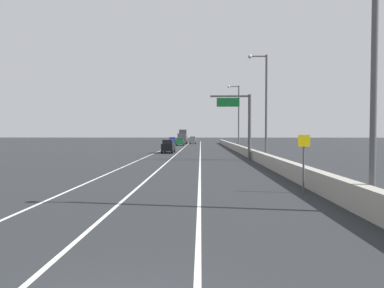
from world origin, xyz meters
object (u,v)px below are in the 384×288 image
speed_advisory_sign (304,159)px  lamp_post_right_near (369,42)px  car_blue_1 (172,141)px  box_truck (183,137)px  car_black_2 (168,146)px  lamp_post_right_second (264,101)px  car_gray_0 (193,140)px  overhead_sign_gantry (243,119)px  car_green_3 (180,142)px  lamp_post_right_third (237,114)px

speed_advisory_sign → lamp_post_right_near: 6.52m
car_blue_1 → box_truck: box_truck is taller
car_black_2 → box_truck: size_ratio=0.58×
car_blue_1 → box_truck: bearing=52.1°
box_truck → car_blue_1: bearing=-127.9°
speed_advisory_sign → lamp_post_right_second: lamp_post_right_second is taller
car_gray_0 → lamp_post_right_near: bearing=-84.2°
car_gray_0 → overhead_sign_gantry: bearing=-83.1°
lamp_post_right_near → car_black_2: lamp_post_right_near is taller
car_blue_1 → lamp_post_right_second: bearing=-75.4°
car_blue_1 → car_green_3: size_ratio=1.00×
car_gray_0 → lamp_post_right_second: bearing=-81.5°
overhead_sign_gantry → lamp_post_right_near: size_ratio=0.65×
car_gray_0 → speed_advisory_sign: bearing=-84.6°
lamp_post_right_near → lamp_post_right_second: bearing=88.9°
lamp_post_right_third → box_truck: size_ratio=1.51×
lamp_post_right_third → car_blue_1: lamp_post_right_third is taller
car_green_3 → speed_advisory_sign: bearing=-81.0°
lamp_post_right_third → box_truck: lamp_post_right_third is taller
speed_advisory_sign → lamp_post_right_near: bearing=-75.6°
car_blue_1 → lamp_post_right_near: bearing=-79.9°
car_black_2 → car_green_3: car_black_2 is taller
lamp_post_right_near → car_green_3: (-11.52, 69.68, -5.58)m
lamp_post_right_third → car_gray_0: bearing=103.2°
car_black_2 → lamp_post_right_near: bearing=-73.6°
car_blue_1 → car_green_3: bearing=-75.1°
car_black_2 → speed_advisory_sign: bearing=-73.4°
lamp_post_right_third → overhead_sign_gantry: bearing=-94.5°
speed_advisory_sign → box_truck: size_ratio=0.39×
car_black_2 → lamp_post_right_second: bearing=-52.0°
lamp_post_right_second → car_gray_0: lamp_post_right_second is taller
lamp_post_right_near → lamp_post_right_third: same height
lamp_post_right_near → car_black_2: 40.79m
lamp_post_right_near → box_truck: bearing=97.9°
lamp_post_right_second → car_blue_1: size_ratio=2.67×
lamp_post_right_near → car_blue_1: (-14.22, 79.84, -5.59)m
car_black_2 → car_gray_0: bearing=86.7°
lamp_post_right_second → overhead_sign_gantry: bearing=135.6°
lamp_post_right_near → box_truck: 84.14m
overhead_sign_gantry → lamp_post_right_third: size_ratio=0.65×
lamp_post_right_third → car_black_2: bearing=-143.9°
car_black_2 → car_green_3: (-0.11, 30.91, -0.05)m
car_blue_1 → speed_advisory_sign: bearing=-80.2°
car_blue_1 → car_black_2: 41.16m
overhead_sign_gantry → car_blue_1: bearing=103.1°
car_blue_1 → car_green_3: 10.51m
lamp_post_right_second → car_blue_1: lamp_post_right_second is taller
overhead_sign_gantry → box_truck: overhead_sign_gantry is taller
car_gray_0 → car_blue_1: size_ratio=0.95×
lamp_post_right_third → car_green_3: (-11.67, 22.49, -5.58)m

